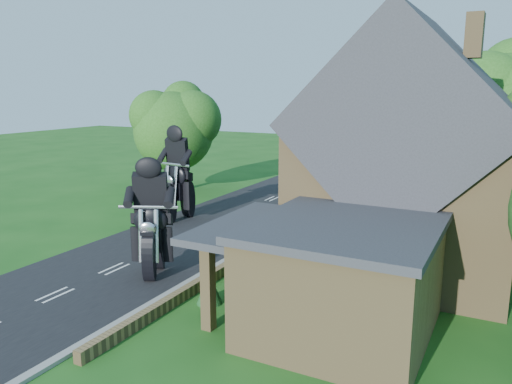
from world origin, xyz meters
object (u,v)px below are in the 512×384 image
at_px(annex, 340,276).
at_px(motorcycle_lead, 153,258).
at_px(garden_wall, 262,246).
at_px(house, 410,163).
at_px(motorcycle_follow, 179,206).

bearing_deg(annex, motorcycle_lead, 172.87).
height_order(garden_wall, motorcycle_lead, motorcycle_lead).
height_order(house, annex, house).
distance_m(garden_wall, motorcycle_lead, 5.39).
bearing_deg(house, motorcycle_lead, -145.92).
xyz_separation_m(annex, motorcycle_lead, (-7.96, 1.00, -1.05)).
bearing_deg(house, annex, -95.24).
bearing_deg(garden_wall, motorcycle_follow, 157.90).
height_order(house, motorcycle_follow, house).
distance_m(house, annex, 7.30).
bearing_deg(motorcycle_lead, house, -171.03).
bearing_deg(annex, house, 84.76).
height_order(annex, motorcycle_lead, annex).
relative_size(garden_wall, motorcycle_lead, 14.35).
relative_size(annex, motorcycle_follow, 4.10).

